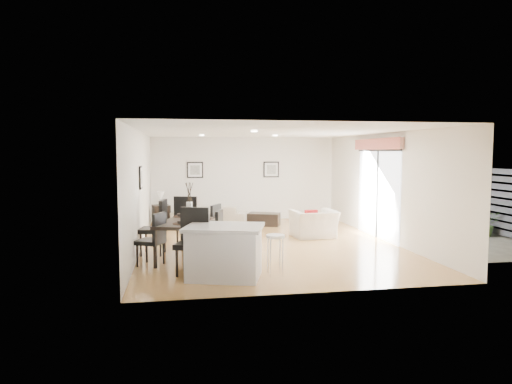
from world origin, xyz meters
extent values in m
plane|color=tan|center=(0.00, 0.00, 0.00)|extent=(8.00, 8.00, 0.00)
cube|color=white|center=(0.00, 4.00, 1.35)|extent=(6.00, 0.04, 2.70)
cube|color=white|center=(0.00, -4.00, 1.35)|extent=(6.00, 0.04, 2.70)
cube|color=white|center=(-3.00, 0.00, 1.35)|extent=(0.04, 8.00, 2.70)
cube|color=white|center=(3.00, 0.00, 1.35)|extent=(0.04, 8.00, 2.70)
cube|color=white|center=(0.00, 0.00, 2.70)|extent=(6.00, 8.00, 0.02)
imported|color=gray|center=(-1.22, 2.80, 0.32)|extent=(2.35, 1.38, 0.64)
imported|color=beige|center=(1.34, 0.56, 0.36)|extent=(1.16, 1.04, 0.71)
imported|color=#3B5D28|center=(5.90, -0.06, 0.33)|extent=(0.69, 0.63, 0.66)
imported|color=#3B5D28|center=(5.68, 0.92, 0.37)|extent=(0.53, 0.53, 0.73)
cube|color=black|center=(-1.91, -1.26, 0.78)|extent=(1.52, 2.15, 0.06)
cylinder|color=black|center=(-2.59, -2.00, 0.37)|extent=(0.08, 0.08, 0.75)
cylinder|color=black|center=(-2.04, -0.27, 0.37)|extent=(0.08, 0.08, 0.75)
cylinder|color=black|center=(-1.79, -2.26, 0.37)|extent=(0.08, 0.08, 0.75)
cylinder|color=black|center=(-1.24, -0.52, 0.37)|extent=(0.08, 0.08, 0.75)
cube|color=black|center=(-2.69, -1.75, 0.47)|extent=(0.63, 0.63, 0.08)
cube|color=black|center=(-2.51, -1.84, 0.77)|extent=(0.26, 0.45, 0.56)
cylinder|color=black|center=(-2.78, -1.51, 0.22)|extent=(0.04, 0.04, 0.43)
cylinder|color=black|center=(-2.45, -1.67, 0.22)|extent=(0.04, 0.04, 0.43)
cylinder|color=black|center=(-2.94, -1.84, 0.22)|extent=(0.04, 0.04, 0.43)
cylinder|color=black|center=(-2.61, -2.00, 0.22)|extent=(0.04, 0.04, 0.43)
cube|color=black|center=(-2.69, -0.78, 0.54)|extent=(0.63, 0.63, 0.09)
cube|color=black|center=(-2.47, -0.82, 0.87)|extent=(0.17, 0.54, 0.64)
cylinder|color=black|center=(-2.86, -0.53, 0.24)|extent=(0.04, 0.04, 0.49)
cylinder|color=black|center=(-2.45, -0.61, 0.24)|extent=(0.04, 0.04, 0.49)
cylinder|color=black|center=(-2.94, -0.94, 0.24)|extent=(0.04, 0.04, 0.49)
cylinder|color=black|center=(-2.53, -1.02, 0.24)|extent=(0.04, 0.04, 0.49)
cube|color=black|center=(-1.13, -1.75, 0.47)|extent=(0.59, 0.59, 0.08)
cube|color=black|center=(-1.33, -1.69, 0.77)|extent=(0.20, 0.47, 0.56)
cylinder|color=black|center=(-1.02, -1.98, 0.22)|extent=(0.04, 0.04, 0.43)
cylinder|color=black|center=(-1.37, -1.87, 0.22)|extent=(0.04, 0.04, 0.43)
cylinder|color=black|center=(-0.90, -1.63, 0.22)|extent=(0.04, 0.04, 0.43)
cylinder|color=black|center=(-1.25, -1.52, 0.22)|extent=(0.04, 0.04, 0.43)
cube|color=black|center=(-1.13, -0.78, 0.47)|extent=(0.64, 0.64, 0.08)
cube|color=black|center=(-1.32, -0.68, 0.77)|extent=(0.28, 0.45, 0.57)
cylinder|color=black|center=(-1.06, -1.03, 0.22)|extent=(0.04, 0.04, 0.43)
cylinder|color=black|center=(-1.39, -0.85, 0.22)|extent=(0.04, 0.04, 0.43)
cylinder|color=black|center=(-0.88, -0.70, 0.22)|extent=(0.04, 0.04, 0.43)
cylinder|color=black|center=(-1.21, -0.53, 0.22)|extent=(0.04, 0.04, 0.43)
cube|color=black|center=(-1.91, -2.56, 0.54)|extent=(0.68, 0.68, 0.09)
cube|color=black|center=(-1.84, -2.34, 0.88)|extent=(0.54, 0.24, 0.65)
cylinder|color=black|center=(-2.18, -2.70, 0.25)|extent=(0.04, 0.04, 0.49)
cylinder|color=black|center=(-2.05, -2.30, 0.25)|extent=(0.04, 0.04, 0.49)
cylinder|color=black|center=(-1.78, -2.83, 0.25)|extent=(0.04, 0.04, 0.49)
cylinder|color=black|center=(-1.65, -2.43, 0.25)|extent=(0.04, 0.04, 0.49)
cube|color=black|center=(-1.91, 0.04, 0.54)|extent=(0.67, 0.67, 0.09)
cube|color=black|center=(-1.98, -0.19, 0.88)|extent=(0.54, 0.21, 0.64)
cylinder|color=black|center=(-1.65, 0.18, 0.25)|extent=(0.04, 0.04, 0.49)
cylinder|color=black|center=(-1.77, -0.22, 0.25)|extent=(0.04, 0.04, 0.49)
cylinder|color=black|center=(-2.06, 0.30, 0.25)|extent=(0.04, 0.04, 0.49)
cylinder|color=black|center=(-2.18, -0.11, 0.25)|extent=(0.04, 0.04, 0.49)
cylinder|color=white|center=(-1.91, -1.26, 1.00)|extent=(0.13, 0.13, 0.38)
cylinder|color=black|center=(-1.59, -1.26, 0.82)|extent=(0.37, 0.37, 0.01)
cylinder|color=black|center=(-1.59, -1.26, 0.85)|extent=(0.19, 0.19, 0.05)
cylinder|color=black|center=(-2.08, -0.75, 0.82)|extent=(0.37, 0.37, 0.01)
cylinder|color=black|center=(-2.08, -0.75, 0.85)|extent=(0.19, 0.19, 0.05)
cylinder|color=black|center=(-2.08, -1.78, 0.82)|extent=(0.37, 0.37, 0.01)
cylinder|color=black|center=(-2.08, -1.78, 0.85)|extent=(0.19, 0.19, 0.05)
cube|color=black|center=(0.42, 2.71, 0.19)|extent=(1.08, 0.86, 0.37)
cube|color=black|center=(-2.66, 3.11, 0.32)|extent=(0.58, 0.58, 0.64)
cylinder|color=white|center=(-2.66, 3.11, 0.72)|extent=(0.10, 0.10, 0.18)
cone|color=beige|center=(-2.66, 3.11, 0.93)|extent=(0.22, 0.22, 0.24)
cube|color=maroon|center=(1.23, 0.46, 0.57)|extent=(0.34, 0.14, 0.33)
cube|color=silver|center=(-1.35, -2.88, 0.43)|extent=(1.44, 1.23, 0.87)
cube|color=#AEADB0|center=(-1.35, -2.88, 0.90)|extent=(1.57, 1.36, 0.06)
cylinder|color=white|center=(-0.43, -2.88, 0.72)|extent=(0.34, 0.34, 0.05)
cylinder|color=silver|center=(-0.31, -2.76, 0.36)|extent=(0.02, 0.02, 0.72)
cylinder|color=silver|center=(-0.54, -2.76, 0.36)|extent=(0.02, 0.02, 0.72)
cylinder|color=silver|center=(-0.54, -2.99, 0.36)|extent=(0.02, 0.02, 0.72)
cylinder|color=silver|center=(-0.31, -2.99, 0.36)|extent=(0.02, 0.02, 0.72)
cube|color=black|center=(-1.60, 3.97, 1.65)|extent=(0.52, 0.03, 0.52)
cube|color=white|center=(-1.60, 3.97, 1.65)|extent=(0.44, 0.04, 0.44)
cube|color=#5E5D58|center=(-1.60, 3.97, 1.65)|extent=(0.30, 0.04, 0.30)
cube|color=black|center=(0.90, 3.97, 1.65)|extent=(0.52, 0.03, 0.52)
cube|color=white|center=(0.90, 3.97, 1.65)|extent=(0.44, 0.04, 0.44)
cube|color=#5E5D58|center=(0.90, 3.97, 1.65)|extent=(0.30, 0.04, 0.30)
cube|color=black|center=(-2.97, -0.20, 1.65)|extent=(0.03, 0.52, 0.52)
cube|color=white|center=(-2.97, -0.20, 1.65)|extent=(0.04, 0.44, 0.44)
cube|color=#5E5D58|center=(-2.97, -0.20, 1.65)|extent=(0.04, 0.30, 0.30)
cube|color=white|center=(2.98, 0.30, 1.12)|extent=(0.02, 2.40, 2.25)
cube|color=black|center=(2.96, 0.30, 1.12)|extent=(0.03, 0.05, 2.25)
cube|color=black|center=(2.96, 0.30, 2.27)|extent=(0.03, 2.50, 0.05)
cube|color=maroon|center=(2.92, 0.30, 2.43)|extent=(0.10, 2.70, 0.28)
plane|color=#9C9780|center=(5.00, 0.30, 0.00)|extent=(6.00, 6.00, 0.00)
cube|color=#313134|center=(6.20, 0.30, 0.90)|extent=(0.08, 5.50, 1.80)
cube|color=brown|center=(6.05, 2.70, 1.00)|extent=(0.35, 0.35, 2.00)
camera|label=1|loc=(-2.13, -10.79, 2.22)|focal=32.00mm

